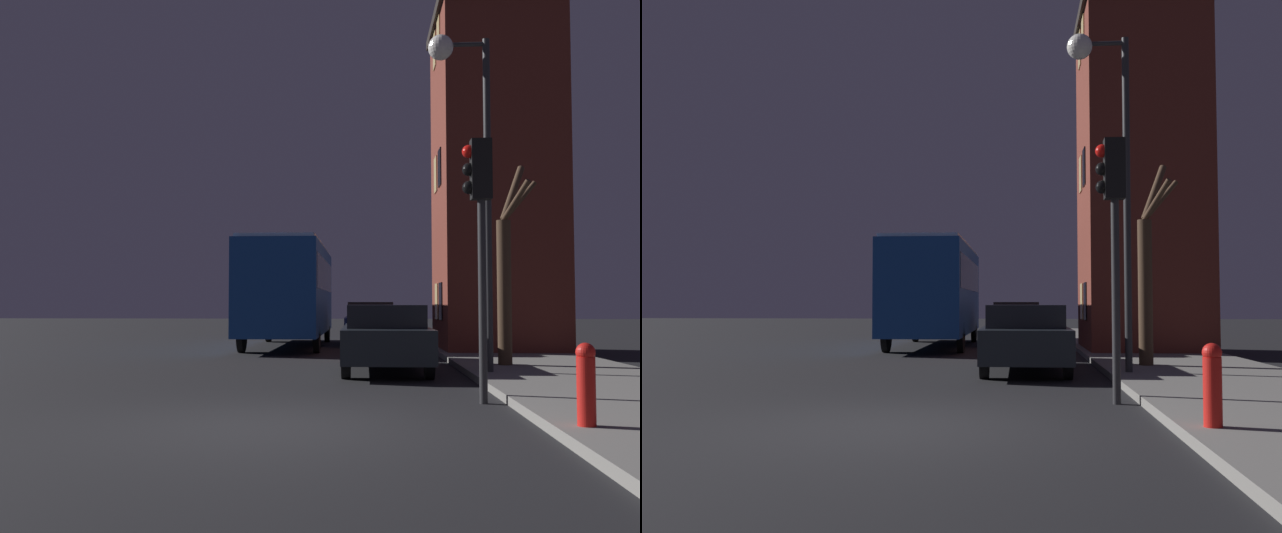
{
  "view_description": "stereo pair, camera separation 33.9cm",
  "coord_description": "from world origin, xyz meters",
  "views": [
    {
      "loc": [
        1.15,
        -8.53,
        1.47
      ],
      "look_at": [
        0.06,
        9.12,
        2.39
      ],
      "focal_mm": 40.0,
      "sensor_mm": 36.0,
      "label": 1
    },
    {
      "loc": [
        1.49,
        -8.5,
        1.47
      ],
      "look_at": [
        0.06,
        9.12,
        2.39
      ],
      "focal_mm": 40.0,
      "sensor_mm": 36.0,
      "label": 2
    }
  ],
  "objects": [
    {
      "name": "car_near_lane",
      "position": [
        1.61,
        6.94,
        0.76
      ],
      "size": [
        1.79,
        4.79,
        1.44
      ],
      "color": "black",
      "rests_on": "ground"
    },
    {
      "name": "traffic_light",
      "position": [
        2.87,
        2.1,
        2.82
      ],
      "size": [
        0.43,
        0.24,
        3.91
      ],
      "color": "#28282B",
      "rests_on": "ground"
    },
    {
      "name": "ground_plane",
      "position": [
        0.0,
        0.0,
        0.0
      ],
      "size": [
        120.0,
        120.0,
        0.0
      ],
      "primitive_type": "plane",
      "color": "black"
    },
    {
      "name": "fire_hydrant",
      "position": [
        3.57,
        -0.55,
        0.61
      ],
      "size": [
        0.21,
        0.21,
        0.91
      ],
      "color": "red",
      "rests_on": "sidewalk"
    },
    {
      "name": "car_mid_lane",
      "position": [
        1.37,
        16.76,
        0.78
      ],
      "size": [
        1.75,
        3.84,
        1.52
      ],
      "color": "navy",
      "rests_on": "ground"
    },
    {
      "name": "bare_tree",
      "position": [
        4.28,
        7.3,
        2.14
      ],
      "size": [
        0.92,
        1.62,
        4.53
      ],
      "color": "#473323",
      "rests_on": "sidewalk"
    },
    {
      "name": "bus",
      "position": [
        -1.38,
        15.66,
        2.06
      ],
      "size": [
        2.45,
        9.3,
        3.46
      ],
      "color": "#194793",
      "rests_on": "ground"
    },
    {
      "name": "streetlamp",
      "position": [
        3.16,
        5.65,
        5.08
      ],
      "size": [
        1.22,
        0.51,
        6.73
      ],
      "color": "#28282B",
      "rests_on": "sidewalk"
    },
    {
      "name": "brick_building",
      "position": [
        5.12,
        13.16,
        5.26
      ],
      "size": [
        3.64,
        4.61,
        10.21
      ],
      "color": "brown",
      "rests_on": "sidewalk"
    }
  ]
}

